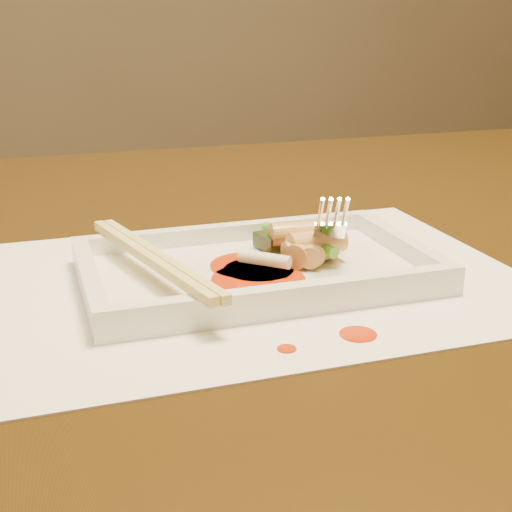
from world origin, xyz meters
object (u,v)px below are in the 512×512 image
object	(u,v)px
fork	(334,162)
placemat	(256,279)
chopstick_a	(148,258)
table	(261,336)
plate_base	(256,273)

from	to	relation	value
fork	placemat	bearing A→B (deg)	-165.58
chopstick_a	table	bearing A→B (deg)	40.96
placemat	chopstick_a	size ratio (longest dim) A/B	2.04
plate_base	fork	distance (m)	0.11
table	chopstick_a	xyz separation A→B (m)	(-0.12, -0.11, 0.13)
chopstick_a	fork	world-z (taller)	fork
chopstick_a	fork	xyz separation A→B (m)	(0.15, 0.02, 0.06)
table	placemat	size ratio (longest dim) A/B	3.50
table	placemat	world-z (taller)	placemat
plate_base	chopstick_a	size ratio (longest dim) A/B	1.33
table	plate_base	world-z (taller)	plate_base
table	plate_base	xyz separation A→B (m)	(-0.04, -0.11, 0.11)
placemat	fork	bearing A→B (deg)	14.42
placemat	plate_base	xyz separation A→B (m)	(0.00, 0.00, 0.00)
table	fork	xyz separation A→B (m)	(0.03, -0.09, 0.18)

